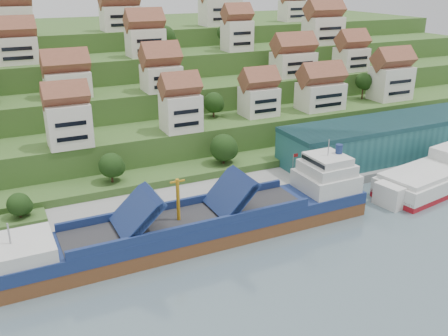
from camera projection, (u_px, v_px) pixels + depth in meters
ground at (243, 229)px, 100.98m from camera, size 300.00×300.00×0.00m
quay at (287, 182)px, 121.21m from camera, size 180.00×14.00×2.20m
hillside at (114, 83)px, 184.24m from camera, size 260.00×128.00×31.00m
hillside_village at (148, 62)px, 143.30m from camera, size 158.35×64.67×29.23m
hillside_trees at (133, 109)px, 127.92m from camera, size 143.29×62.63×30.85m
warehouse at (386, 138)px, 133.51m from camera, size 60.00×15.00×10.00m
flagpole at (293, 168)px, 114.15m from camera, size 1.28×0.16×8.00m
cargo_ship at (207, 224)px, 96.47m from camera, size 73.14×12.15×16.13m
second_ship at (436, 177)px, 119.58m from camera, size 33.33×17.12×9.21m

